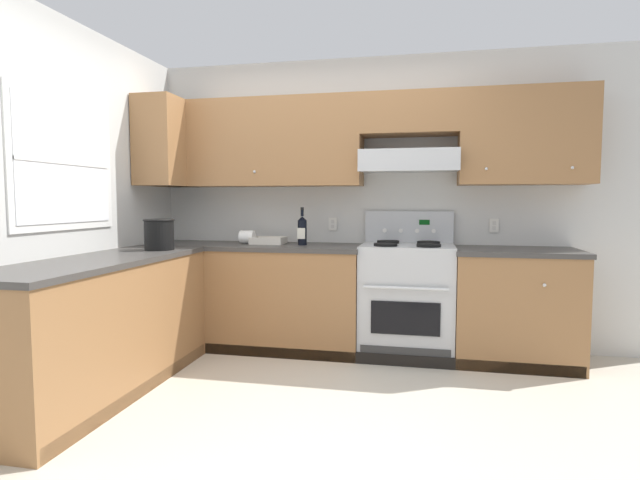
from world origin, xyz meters
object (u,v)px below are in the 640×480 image
stove (407,299)px  bowl (268,242)px  wine_bottle (302,230)px  bucket (159,234)px  paper_towel_roll (247,237)px

stove → bowl: stove is taller
wine_bottle → bucket: (-0.98, -0.65, -0.01)m
paper_towel_roll → stove: bearing=-1.2°
paper_towel_roll → bucket: bearing=-124.7°
wine_bottle → bucket: size_ratio=1.36×
bowl → wine_bottle: bearing=-9.1°
wine_bottle → paper_towel_roll: 0.51m
bowl → paper_towel_roll: size_ratio=2.27×
bowl → stove: bearing=-2.7°
stove → paper_towel_roll: 1.49m
stove → bucket: stove is taller
wine_bottle → paper_towel_roll: bearing=177.2°
bucket → stove: bearing=19.1°
wine_bottle → bucket: wine_bottle is taller
stove → bowl: 1.30m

